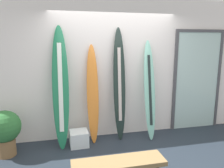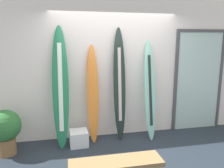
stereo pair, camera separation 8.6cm
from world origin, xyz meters
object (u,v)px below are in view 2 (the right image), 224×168
at_px(display_block_left, 79,138).
at_px(bench, 116,165).
at_px(surfboard_seafoam, 150,91).
at_px(surfboard_sunset, 93,94).
at_px(surfboard_emerald, 61,87).
at_px(potted_plant, 5,129).
at_px(surfboard_charcoal, 119,85).
at_px(glass_door, 198,79).

bearing_deg(display_block_left, bench, -75.34).
bearing_deg(bench, surfboard_seafoam, 56.44).
bearing_deg(surfboard_sunset, bench, -86.90).
bearing_deg(surfboard_emerald, potted_plant, -167.93).
xyz_separation_m(surfboard_charcoal, potted_plant, (-2.08, -0.27, -0.64)).
height_order(surfboard_charcoal, bench, surfboard_charcoal).
relative_size(surfboard_emerald, surfboard_seafoam, 1.14).
bearing_deg(display_block_left, surfboard_emerald, 159.63).
bearing_deg(surfboard_seafoam, glass_door, 11.48).
bearing_deg(surfboard_emerald, glass_door, 4.54).
relative_size(surfboard_charcoal, surfboard_seafoam, 1.12).
relative_size(surfboard_seafoam, potted_plant, 2.48).
xyz_separation_m(surfboard_charcoal, display_block_left, (-0.83, -0.18, -0.97)).
bearing_deg(surfboard_seafoam, display_block_left, -176.12).
bearing_deg(glass_door, potted_plant, -173.60).
relative_size(surfboard_charcoal, potted_plant, 2.78).
xyz_separation_m(surfboard_sunset, display_block_left, (-0.30, -0.17, -0.81)).
height_order(surfboard_charcoal, glass_door, surfboard_charcoal).
height_order(surfboard_charcoal, display_block_left, surfboard_charcoal).
relative_size(surfboard_emerald, glass_door, 1.02).
height_order(surfboard_seafoam, potted_plant, surfboard_seafoam).
xyz_separation_m(surfboard_emerald, display_block_left, (0.30, -0.11, -0.98)).
bearing_deg(surfboard_emerald, surfboard_sunset, 5.73).
relative_size(surfboard_charcoal, glass_door, 1.01).
relative_size(surfboard_seafoam, bench, 1.68).
distance_m(surfboard_charcoal, potted_plant, 2.19).
height_order(display_block_left, glass_door, glass_door).
bearing_deg(surfboard_charcoal, bench, -104.90).
distance_m(surfboard_sunset, display_block_left, 0.88).
relative_size(surfboard_sunset, display_block_left, 5.37).
height_order(surfboard_seafoam, bench, surfboard_seafoam).
bearing_deg(glass_door, surfboard_sunset, -175.76).
height_order(surfboard_emerald, surfboard_charcoal, surfboard_emerald).
relative_size(surfboard_emerald, potted_plant, 2.81).
distance_m(surfboard_charcoal, glass_door, 1.84).
height_order(glass_door, potted_plant, glass_door).
relative_size(glass_door, bench, 1.87).
height_order(surfboard_emerald, glass_door, surfboard_emerald).
distance_m(surfboard_seafoam, glass_door, 1.26).
relative_size(display_block_left, bench, 0.30).
relative_size(surfboard_charcoal, display_block_left, 6.29).
bearing_deg(potted_plant, surfboard_emerald, 12.07).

